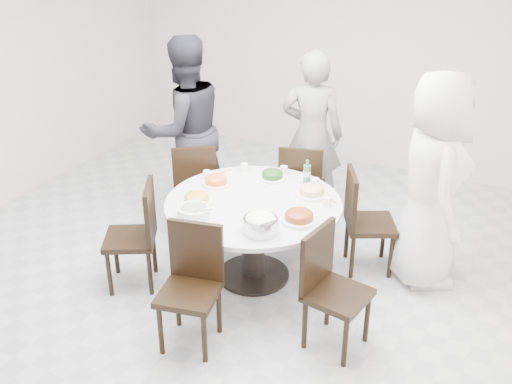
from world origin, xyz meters
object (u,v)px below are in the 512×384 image
at_px(chair_n, 302,186).
at_px(diner_right, 433,182).
at_px(diner_middle, 312,135).
at_px(rice_bowl, 260,225).
at_px(chair_se, 338,293).
at_px(soup_bowl, 194,211).
at_px(chair_sw, 130,236).
at_px(dining_table, 253,240).
at_px(chair_s, 189,291).
at_px(beverage_bottle, 307,172).
at_px(chair_ne, 371,222).
at_px(chair_nw, 195,185).
at_px(diner_left, 185,130).

height_order(chair_n, diner_right, diner_right).
height_order(diner_middle, rice_bowl, diner_middle).
distance_m(chair_se, soup_bowl, 1.32).
height_order(chair_sw, rice_bowl, chair_sw).
bearing_deg(dining_table, chair_s, -91.02).
bearing_deg(chair_s, beverage_bottle, 67.68).
bearing_deg(soup_bowl, chair_ne, 41.37).
xyz_separation_m(dining_table, chair_nw, (-0.94, 0.54, 0.10)).
height_order(chair_ne, chair_n, same).
relative_size(soup_bowl, beverage_bottle, 1.15).
xyz_separation_m(chair_ne, chair_nw, (-1.80, -0.06, 0.00)).
xyz_separation_m(chair_s, diner_right, (1.35, 1.68, 0.46)).
bearing_deg(chair_n, chair_nw, 9.49).
relative_size(chair_n, chair_nw, 1.00).
bearing_deg(diner_middle, chair_s, 77.49).
bearing_deg(chair_nw, diner_left, -78.40).
bearing_deg(chair_sw, dining_table, 93.17).
height_order(chair_ne, chair_nw, same).
xyz_separation_m(chair_sw, diner_right, (2.22, 1.25, 0.46)).
distance_m(chair_nw, diner_right, 2.32).
xyz_separation_m(chair_n, chair_se, (0.93, -1.52, 0.00)).
distance_m(chair_sw, diner_right, 2.59).
bearing_deg(chair_s, diner_middle, 78.45).
relative_size(diner_middle, soup_bowl, 6.70).
xyz_separation_m(chair_s, beverage_bottle, (0.28, 1.54, 0.39)).
bearing_deg(chair_se, rice_bowl, 90.87).
xyz_separation_m(chair_ne, chair_se, (0.10, -1.13, 0.00)).
distance_m(dining_table, beverage_bottle, 0.77).
height_order(chair_ne, beverage_bottle, beverage_bottle).
relative_size(chair_ne, chair_se, 1.00).
bearing_deg(rice_bowl, chair_se, -8.65).
bearing_deg(diner_middle, diner_left, 16.59).
height_order(chair_se, diner_right, diner_right).
distance_m(chair_sw, beverage_bottle, 1.64).
distance_m(chair_sw, diner_left, 1.43).
distance_m(chair_n, diner_left, 1.31).
distance_m(chair_nw, soup_bowl, 1.20).
bearing_deg(chair_nw, chair_ne, 146.43).
height_order(chair_nw, rice_bowl, chair_nw).
relative_size(chair_ne, chair_sw, 1.00).
relative_size(chair_ne, chair_n, 1.00).
xyz_separation_m(chair_ne, beverage_bottle, (-0.60, -0.07, 0.39)).
distance_m(chair_s, diner_middle, 2.43).
bearing_deg(chair_sw, diner_middle, 126.86).
distance_m(chair_sw, rice_bowl, 1.22).
relative_size(chair_sw, diner_middle, 0.54).
bearing_deg(soup_bowl, diner_left, 125.39).
bearing_deg(diner_left, chair_se, 90.36).
relative_size(diner_right, rice_bowl, 6.80).
bearing_deg(chair_ne, chair_se, 158.10).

